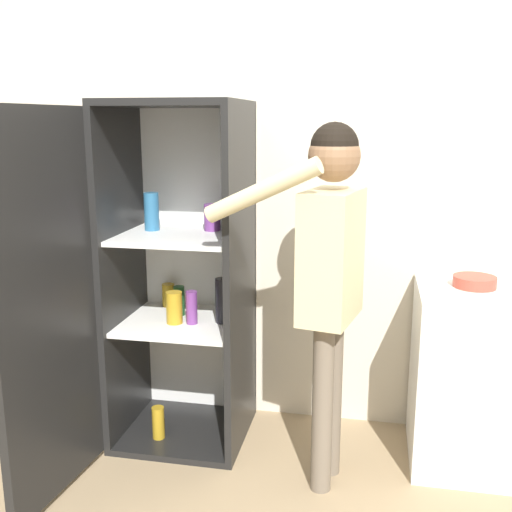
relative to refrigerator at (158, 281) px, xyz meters
name	(u,v)px	position (x,y,z in m)	size (l,w,h in m)	color
ground_plane	(210,505)	(0.41, -0.51, -0.91)	(12.00, 12.00, 0.00)	tan
wall_back	(253,202)	(0.41, 0.47, 0.36)	(7.00, 0.06, 2.55)	beige
refrigerator	(158,281)	(0.00, 0.00, 0.00)	(0.81, 1.33, 1.83)	black
person	(329,257)	(0.90, -0.20, 0.22)	(0.71, 0.50, 1.73)	#726656
counter	(486,379)	(1.68, 0.13, -0.45)	(0.71, 0.59, 0.92)	white
bowl	(475,282)	(1.60, 0.19, 0.03)	(0.21, 0.21, 0.06)	#B24738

